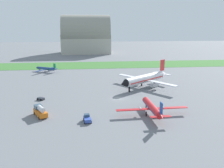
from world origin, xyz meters
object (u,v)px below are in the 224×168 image
object	(u,v)px
airplane_midfield_jet	(145,79)
pushback_tug_by_runway	(87,118)
baggage_cart_midfield	(41,99)
airplane_foreground_turboprop	(152,108)
fuel_truck_near_gate	(40,111)
airplane_taxiing_turboprop	(46,69)

from	to	relation	value
airplane_midfield_jet	pushback_tug_by_runway	xyz separation A→B (m)	(-25.12, -34.71, -3.03)
airplane_midfield_jet	baggage_cart_midfield	bearing A→B (deg)	-19.80
airplane_foreground_turboprop	fuel_truck_near_gate	xyz separation A→B (m)	(-33.45, 2.74, -0.83)
fuel_truck_near_gate	airplane_foreground_turboprop	bearing A→B (deg)	-123.36
fuel_truck_near_gate	airplane_taxiing_turboprop	bearing A→B (deg)	-20.59
airplane_foreground_turboprop	fuel_truck_near_gate	bearing A→B (deg)	83.43
airplane_midfield_jet	airplane_taxiing_turboprop	world-z (taller)	airplane_midfield_jet
pushback_tug_by_runway	airplane_midfield_jet	bearing A→B (deg)	-44.09
airplane_midfield_jet	baggage_cart_midfield	world-z (taller)	airplane_midfield_jet
airplane_midfield_jet	airplane_foreground_turboprop	bearing A→B (deg)	42.32
baggage_cart_midfield	airplane_foreground_turboprop	bearing A→B (deg)	5.73
airplane_foreground_turboprop	airplane_taxiing_turboprop	size ratio (longest dim) A/B	1.39
airplane_midfield_jet	baggage_cart_midfield	xyz separation A→B (m)	(-41.95, -13.50, -3.37)
airplane_midfield_jet	pushback_tug_by_runway	distance (m)	42.95
airplane_taxiing_turboprop	pushback_tug_by_runway	world-z (taller)	airplane_taxiing_turboprop
fuel_truck_near_gate	pushback_tug_by_runway	xyz separation A→B (m)	(13.96, -5.63, -0.67)
pushback_tug_by_runway	baggage_cart_midfield	bearing A→B (deg)	30.24
airplane_midfield_jet	pushback_tug_by_runway	bearing A→B (deg)	16.46
baggage_cart_midfield	airplane_midfield_jet	bearing A→B (deg)	50.33
airplane_taxiing_turboprop	pushback_tug_by_runway	distance (m)	78.06
baggage_cart_midfield	pushback_tug_by_runway	distance (m)	27.08
airplane_foreground_turboprop	pushback_tug_by_runway	xyz separation A→B (m)	(-19.49, -2.89, -1.50)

